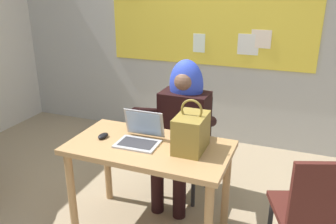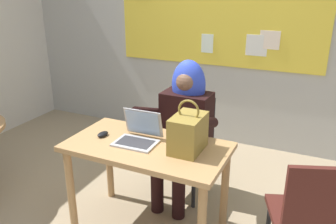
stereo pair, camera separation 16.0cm
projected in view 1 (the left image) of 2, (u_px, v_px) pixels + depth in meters
wall_back_bulletin at (209, 22)px, 4.01m from camera, size 5.21×2.09×2.85m
desk_main at (149, 159)px, 2.60m from camera, size 1.20×0.65×0.75m
chair_at_desk at (187, 139)px, 3.22m from camera, size 0.45×0.45×0.91m
person_costumed at (182, 121)px, 3.02m from camera, size 0.60×0.61×1.26m
laptop at (140, 136)px, 2.59m from camera, size 0.31×0.28×0.23m
computer_mouse at (103, 136)px, 2.67m from camera, size 0.07×0.11×0.03m
handbag at (191, 132)px, 2.45m from camera, size 0.20×0.30×0.38m
chair_extra_corner at (311, 208)px, 2.27m from camera, size 0.54×0.54×0.88m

